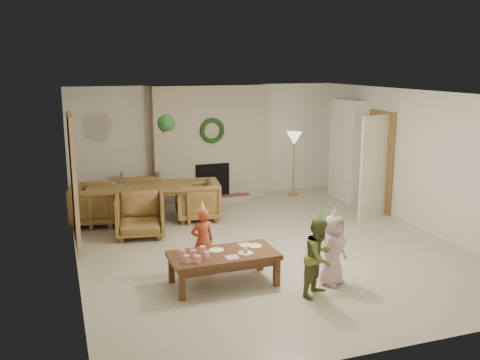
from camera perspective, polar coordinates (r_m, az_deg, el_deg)
name	(u,v)px	position (r m, az deg, el deg)	size (l,w,h in m)	color
floor	(265,245)	(8.92, 2.69, -6.99)	(7.00, 7.00, 0.00)	#B7B29E
ceiling	(266,93)	(8.42, 2.86, 9.26)	(7.00, 7.00, 0.00)	white
wall_back	(207,142)	(11.85, -3.57, 4.12)	(7.00, 7.00, 0.00)	silver
wall_front	(395,238)	(5.60, 16.33, -5.97)	(7.00, 7.00, 0.00)	silver
wall_left	(72,186)	(7.98, -17.64, -0.57)	(7.00, 7.00, 0.00)	silver
wall_right	(421,161)	(10.08, 18.82, 1.98)	(7.00, 7.00, 0.00)	silver
fireplace_mass	(209,143)	(11.66, -3.30, 3.99)	(2.50, 0.40, 2.50)	#532116
fireplace_hearth	(215,199)	(11.57, -2.75, -2.09)	(1.60, 0.30, 0.12)	maroon
fireplace_firebox	(212,180)	(11.64, -3.01, -0.04)	(0.75, 0.12, 0.75)	black
fireplace_wreath	(212,131)	(11.40, -3.00, 5.32)	(0.54, 0.54, 0.10)	#143615
floor_lamp_base	(293,194)	(12.28, 5.70, -1.50)	(0.27, 0.27, 0.03)	gold
floor_lamp_post	(294,166)	(12.13, 5.77, 1.53)	(0.03, 0.03, 1.30)	gold
floor_lamp_shade	(294,138)	(12.03, 5.83, 4.46)	(0.35, 0.35, 0.29)	beige
bookshelf_carcass	(347,150)	(11.89, 11.38, 3.19)	(0.30, 1.00, 2.20)	white
bookshelf_shelf_a	(345,179)	(12.00, 11.16, 0.12)	(0.30, 0.92, 0.03)	white
bookshelf_shelf_b	(345,161)	(11.92, 11.24, 2.00)	(0.30, 0.92, 0.03)	white
bookshelf_shelf_c	(346,143)	(11.85, 11.32, 3.90)	(0.30, 0.92, 0.03)	white
bookshelf_shelf_d	(347,125)	(11.80, 11.41, 5.82)	(0.30, 0.92, 0.03)	white
books_row_lower	(348,174)	(11.83, 11.47, 0.63)	(0.20, 0.40, 0.24)	#B72130
books_row_mid	(344,155)	(11.93, 11.07, 2.70)	(0.20, 0.44, 0.24)	navy
books_row_upper	(348,138)	(11.74, 11.51, 4.45)	(0.20, 0.36, 0.22)	#A28922
door_frame	(380,162)	(11.05, 14.78, 1.90)	(0.05, 0.86, 2.04)	brown
door_leaf	(374,167)	(10.53, 14.19, 1.32)	(0.05, 0.80, 2.00)	beige
curtain_panel	(74,182)	(8.18, -17.40, -0.25)	(0.06, 1.20, 2.00)	#C3AC8A
dining_table	(140,204)	(10.25, -10.64, -2.58)	(1.96, 1.09, 0.69)	brown
dining_chair_near	(140,215)	(9.41, -10.68, -3.72)	(0.81, 0.84, 0.76)	brown
dining_chair_far	(141,192)	(11.08, -10.63, -1.25)	(0.81, 0.84, 0.76)	brown
dining_chair_left	(93,205)	(10.29, -15.46, -2.55)	(0.81, 0.84, 0.76)	brown
dining_chair_right	(197,200)	(10.28, -4.63, -2.14)	(0.81, 0.84, 0.76)	brown
hanging_plant_cord	(166,110)	(9.51, -7.96, 7.42)	(0.01, 0.01, 0.70)	tan
hanging_plant_pot	(167,130)	(9.55, -7.90, 5.33)	(0.16, 0.16, 0.12)	#B05D38
hanging_plant_foliage	(166,123)	(9.53, -7.92, 6.04)	(0.32, 0.32, 0.32)	#16441A
coffee_table_top	(224,255)	(7.28, -1.78, -8.09)	(1.46, 0.73, 0.07)	#55311C
coffee_table_apron	(224,261)	(7.31, -1.78, -8.67)	(1.34, 0.62, 0.09)	#55311C
coffee_leg_fl	(182,286)	(6.93, -6.26, -11.26)	(0.08, 0.08, 0.38)	#55311C
coffee_leg_fr	(277,272)	(7.33, 3.96, -9.85)	(0.08, 0.08, 0.38)	#55311C
coffee_leg_bl	(171,269)	(7.46, -7.39, -9.50)	(0.08, 0.08, 0.38)	#55311C
coffee_leg_br	(260,258)	(7.84, 2.17, -8.32)	(0.08, 0.08, 0.38)	#55311C
cup_a	(186,259)	(6.95, -5.77, -8.43)	(0.08, 0.08, 0.10)	white
cup_b	(182,253)	(7.16, -6.22, -7.82)	(0.08, 0.08, 0.10)	white
cup_c	(198,259)	(6.93, -4.56, -8.46)	(0.08, 0.08, 0.10)	white
cup_d	(193,253)	(7.14, -5.06, -7.85)	(0.08, 0.08, 0.10)	white
cup_e	(207,255)	(7.05, -3.53, -8.07)	(0.08, 0.08, 0.10)	white
cup_f	(203,250)	(7.26, -4.04, -7.48)	(0.08, 0.08, 0.10)	white
plate_a	(217,250)	(7.37, -2.53, -7.52)	(0.20, 0.20, 0.01)	white
plate_b	(246,253)	(7.26, 0.62, -7.84)	(0.20, 0.20, 0.01)	white
plate_c	(255,246)	(7.53, 1.61, -7.07)	(0.20, 0.20, 0.01)	white
food_scoop	(246,250)	(7.24, 0.62, -7.51)	(0.08, 0.08, 0.08)	tan
napkin_left	(232,257)	(7.11, -0.83, -8.30)	(0.17, 0.17, 0.01)	#D69E9D
napkin_right	(245,245)	(7.57, 0.57, -6.97)	(0.17, 0.17, 0.01)	#D69E9D
child_red	(203,241)	(7.64, -4.04, -6.59)	(0.35, 0.23, 0.96)	#A13A22
party_hat_red	(202,206)	(7.48, -4.10, -2.81)	(0.13, 0.13, 0.18)	gold
child_plaid	(319,257)	(7.01, 8.50, -8.15)	(0.50, 0.39, 1.04)	brown
party_hat_plaid	(321,215)	(6.83, 8.65, -3.78)	(0.12, 0.12, 0.17)	#50BC70
child_pink	(333,250)	(7.38, 10.00, -7.37)	(0.48, 0.31, 0.98)	beige
party_hat_pink	(335,212)	(7.22, 10.15, -3.41)	(0.13, 0.13, 0.18)	#AFB0B6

